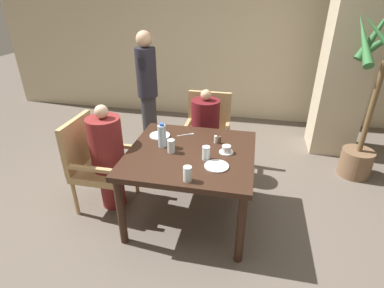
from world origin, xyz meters
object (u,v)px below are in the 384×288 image
at_px(glass_tall_mid, 171,146).
at_px(glass_tall_near, 187,174).
at_px(chair_left_side, 95,161).
at_px(standing_host, 147,88).
at_px(chair_far_side, 207,130).
at_px(potted_palm, 370,109).
at_px(plate_main_left, 160,135).
at_px(diner_in_left_chair, 108,157).
at_px(diner_in_far_chair, 205,132).
at_px(teacup_with_saucer, 226,150).
at_px(plate_main_right, 217,166).
at_px(water_bottle, 162,136).
at_px(glass_tall_far, 206,153).

bearing_deg(glass_tall_mid, glass_tall_near, -59.51).
distance_m(chair_left_side, standing_host, 1.42).
distance_m(chair_far_side, potted_palm, 1.83).
bearing_deg(plate_main_left, diner_in_left_chair, -151.04).
bearing_deg(diner_in_far_chair, teacup_with_saucer, -67.33).
bearing_deg(chair_left_side, plate_main_right, -9.59).
bearing_deg(water_bottle, glass_tall_far, -19.57).
xyz_separation_m(glass_tall_near, glass_tall_mid, (-0.24, 0.41, 0.00)).
distance_m(standing_host, plate_main_left, 1.24).
bearing_deg(glass_tall_mid, chair_far_side, 80.31).
xyz_separation_m(diner_in_left_chair, potted_palm, (2.62, 1.12, 0.29)).
relative_size(glass_tall_near, glass_tall_mid, 1.00).
relative_size(chair_left_side, chair_far_side, 1.00).
height_order(potted_palm, plate_main_right, potted_palm).
distance_m(chair_left_side, glass_tall_near, 1.17).
xyz_separation_m(plate_main_right, glass_tall_near, (-0.19, -0.25, 0.06)).
distance_m(chair_left_side, glass_tall_far, 1.17).
distance_m(standing_host, glass_tall_far, 1.81).
relative_size(plate_main_right, glass_tall_mid, 1.66).
bearing_deg(glass_tall_mid, water_bottle, 139.50).
bearing_deg(chair_far_side, standing_host, 154.59).
height_order(standing_host, potted_palm, potted_palm).
height_order(chair_left_side, teacup_with_saucer, chair_left_side).
xyz_separation_m(chair_far_side, plate_main_left, (-0.37, -0.70, 0.22)).
distance_m(standing_host, water_bottle, 1.45).
relative_size(potted_palm, glass_tall_far, 16.09).
distance_m(diner_in_left_chair, diner_in_far_chair, 1.16).
bearing_deg(glass_tall_mid, glass_tall_far, -10.55).
distance_m(diner_in_far_chair, potted_palm, 1.84).
relative_size(standing_host, teacup_with_saucer, 12.30).
bearing_deg(water_bottle, chair_far_side, 72.67).
xyz_separation_m(plate_main_left, glass_tall_mid, (0.20, -0.30, 0.06)).
xyz_separation_m(diner_in_left_chair, diner_in_far_chair, (0.83, 0.81, -0.02)).
xyz_separation_m(chair_left_side, standing_host, (0.09, 1.37, 0.34)).
height_order(standing_host, teacup_with_saucer, standing_host).
xyz_separation_m(diner_in_left_chair, plate_main_right, (1.09, -0.21, 0.16)).
relative_size(standing_host, glass_tall_mid, 12.93).
bearing_deg(diner_in_far_chair, potted_palm, 9.92).
distance_m(potted_palm, plate_main_right, 2.02).
xyz_separation_m(diner_in_left_chair, plate_main_left, (0.46, 0.25, 0.16)).
relative_size(chair_left_side, glass_tall_far, 7.68).
bearing_deg(glass_tall_far, glass_tall_near, -103.72).
distance_m(chair_left_side, plate_main_right, 1.28).
xyz_separation_m(chair_far_side, diner_in_far_chair, (-0.00, -0.15, 0.04)).
bearing_deg(glass_tall_far, diner_in_far_chair, 99.77).
relative_size(potted_palm, glass_tall_mid, 16.09).
bearing_deg(chair_far_side, chair_left_side, -135.69).
height_order(potted_palm, glass_tall_near, potted_palm).
height_order(standing_host, plate_main_left, standing_host).
xyz_separation_m(chair_far_side, glass_tall_mid, (-0.17, -1.00, 0.28)).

